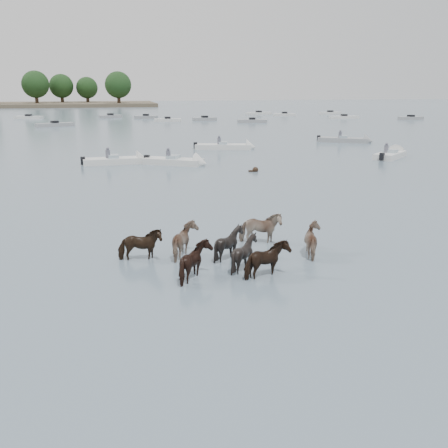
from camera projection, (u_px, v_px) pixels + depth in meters
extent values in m
plane|color=slate|center=(254.00, 253.00, 18.60)|extent=(400.00, 400.00, 0.00)
imported|color=black|center=(140.00, 246.00, 17.74)|extent=(1.60, 0.80, 1.32)
imported|color=#907261|center=(186.00, 242.00, 18.15)|extent=(1.17, 1.36, 1.36)
imported|color=black|center=(229.00, 245.00, 17.91)|extent=(1.32, 1.20, 1.32)
imported|color=tan|center=(260.00, 230.00, 19.67)|extent=(1.82, 1.19, 1.41)
imported|color=black|center=(197.00, 264.00, 15.98)|extent=(1.31, 1.48, 1.33)
imported|color=black|center=(244.00, 255.00, 16.84)|extent=(1.24, 1.11, 1.34)
imported|color=black|center=(267.00, 262.00, 16.18)|extent=(1.73, 1.28, 1.33)
imported|color=gray|center=(316.00, 242.00, 18.31)|extent=(1.33, 1.48, 1.31)
sphere|color=black|center=(255.00, 170.00, 36.36)|extent=(0.44, 0.44, 0.44)
cube|color=black|center=(252.00, 171.00, 36.33)|extent=(0.50, 0.22, 0.18)
cube|color=silver|center=(113.00, 161.00, 39.92)|extent=(4.77, 1.93, 0.55)
cone|color=silver|center=(143.00, 160.00, 40.58)|extent=(1.01, 1.66, 1.60)
cube|color=#99ADB7|center=(113.00, 157.00, 39.83)|extent=(0.88, 1.17, 0.35)
cube|color=black|center=(83.00, 161.00, 39.22)|extent=(0.37, 0.37, 0.60)
cylinder|color=#595966|center=(108.00, 155.00, 39.69)|extent=(0.36, 0.36, 0.70)
sphere|color=#595966|center=(108.00, 149.00, 39.57)|extent=(0.24, 0.24, 0.24)
cube|color=silver|center=(174.00, 162.00, 39.60)|extent=(4.79, 3.76, 0.55)
cone|color=silver|center=(201.00, 163.00, 38.91)|extent=(1.60, 1.83, 1.60)
cube|color=#99ADB7|center=(173.00, 157.00, 39.51)|extent=(1.26, 1.37, 0.35)
cube|color=black|center=(147.00, 159.00, 40.26)|extent=(0.48, 0.48, 0.60)
cylinder|color=#595966|center=(168.00, 155.00, 39.37)|extent=(0.36, 0.36, 0.70)
sphere|color=#595966|center=(168.00, 149.00, 39.25)|extent=(0.24, 0.24, 0.24)
cube|color=silver|center=(223.00, 147.00, 49.30)|extent=(5.66, 2.94, 0.55)
cone|color=silver|center=(251.00, 147.00, 49.21)|extent=(1.28, 1.78, 1.60)
cube|color=#99ADB7|center=(223.00, 143.00, 49.21)|extent=(1.06, 1.29, 0.35)
cube|color=black|center=(195.00, 145.00, 49.36)|extent=(0.43, 0.43, 0.60)
cylinder|color=#595966|center=(219.00, 141.00, 49.07)|extent=(0.36, 0.36, 0.70)
sphere|color=#595966|center=(219.00, 137.00, 48.95)|extent=(0.24, 0.24, 0.24)
cube|color=silver|center=(390.00, 156.00, 43.16)|extent=(4.14, 3.92, 0.55)
cone|color=silver|center=(397.00, 153.00, 44.77)|extent=(1.73, 1.79, 1.60)
cube|color=#99ADB7|center=(390.00, 152.00, 43.06)|extent=(1.34, 1.37, 0.35)
cube|color=black|center=(382.00, 157.00, 41.51)|extent=(0.49, 0.49, 0.60)
cylinder|color=#595966|center=(386.00, 149.00, 42.93)|extent=(0.36, 0.36, 0.70)
sphere|color=#595966|center=(387.00, 144.00, 42.81)|extent=(0.24, 0.24, 0.24)
cube|color=gray|center=(343.00, 140.00, 55.43)|extent=(5.42, 4.20, 0.55)
cone|color=gray|center=(368.00, 141.00, 54.59)|extent=(1.61, 1.83, 1.60)
cube|color=#99ADB7|center=(343.00, 137.00, 55.34)|extent=(1.27, 1.37, 0.35)
cube|color=black|center=(319.00, 138.00, 56.24)|extent=(0.48, 0.48, 0.60)
cylinder|color=#595966|center=(340.00, 135.00, 55.20)|extent=(0.36, 0.36, 0.70)
sphere|color=#595966|center=(340.00, 131.00, 55.08)|extent=(0.24, 0.24, 0.24)
cube|color=silver|center=(29.00, 118.00, 94.73)|extent=(5.37, 2.97, 0.60)
cube|color=black|center=(28.00, 116.00, 94.63)|extent=(1.25, 1.25, 0.50)
cube|color=gray|center=(55.00, 125.00, 77.03)|extent=(5.82, 3.67, 0.60)
cube|color=black|center=(55.00, 122.00, 76.93)|extent=(1.32, 1.32, 0.50)
cube|color=gray|center=(110.00, 117.00, 97.80)|extent=(4.47, 2.71, 0.60)
cube|color=black|center=(110.00, 115.00, 97.70)|extent=(1.26, 1.26, 0.50)
cube|color=gray|center=(146.00, 117.00, 95.82)|extent=(4.58, 2.93, 0.60)
cube|color=black|center=(146.00, 115.00, 95.72)|extent=(1.29, 1.29, 0.50)
cube|color=silver|center=(168.00, 120.00, 87.16)|extent=(4.70, 1.86, 0.60)
cube|color=black|center=(168.00, 118.00, 87.06)|extent=(1.08, 1.08, 0.50)
cube|color=gray|center=(205.00, 119.00, 90.14)|extent=(4.39, 2.28, 0.60)
cube|color=black|center=(205.00, 117.00, 90.04)|extent=(1.17, 1.17, 0.50)
cube|color=gray|center=(252.00, 121.00, 84.99)|extent=(5.11, 2.21, 0.60)
cube|color=black|center=(252.00, 119.00, 84.89)|extent=(1.14, 1.14, 0.50)
cube|color=silver|center=(259.00, 114.00, 108.54)|extent=(6.04, 2.95, 0.60)
cube|color=black|center=(259.00, 112.00, 108.44)|extent=(1.22, 1.22, 0.50)
cube|color=silver|center=(284.00, 115.00, 103.87)|extent=(4.67, 2.09, 0.60)
cube|color=black|center=(285.00, 113.00, 103.77)|extent=(1.13, 1.13, 0.50)
cube|color=silver|center=(344.00, 118.00, 95.16)|extent=(5.57, 1.87, 0.60)
cube|color=black|center=(344.00, 115.00, 95.06)|extent=(1.07, 1.07, 0.50)
cube|color=silver|center=(330.00, 113.00, 109.66)|extent=(5.11, 2.30, 0.60)
cube|color=black|center=(330.00, 112.00, 109.56)|extent=(1.15, 1.15, 0.50)
cube|color=gray|center=(411.00, 118.00, 92.91)|extent=(4.65, 1.71, 0.60)
cube|color=black|center=(411.00, 116.00, 92.81)|extent=(1.04, 1.04, 0.50)
cylinder|color=#382619|center=(37.00, 100.00, 151.29)|extent=(1.00, 1.00, 3.58)
sphere|color=black|center=(35.00, 84.00, 150.05)|extent=(7.95, 7.95, 7.95)
cylinder|color=#382619|center=(62.00, 100.00, 159.15)|extent=(1.00, 1.00, 3.31)
sphere|color=black|center=(61.00, 86.00, 158.01)|extent=(7.34, 7.34, 7.34)
cylinder|color=#382619|center=(88.00, 100.00, 161.34)|extent=(1.00, 1.00, 3.01)
sphere|color=black|center=(87.00, 88.00, 160.30)|extent=(6.70, 6.70, 6.70)
cylinder|color=#382619|center=(119.00, 101.00, 151.43)|extent=(1.00, 1.00, 3.50)
sphere|color=black|center=(118.00, 85.00, 150.22)|extent=(7.78, 7.78, 7.78)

